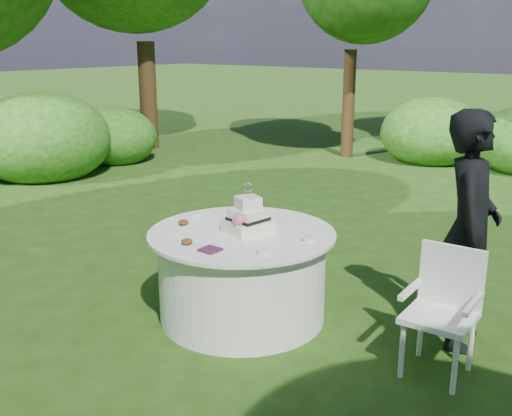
# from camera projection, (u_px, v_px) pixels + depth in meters

# --- Properties ---
(ground) EXTENTS (80.00, 80.00, 0.00)m
(ground) POSITION_uv_depth(u_px,v_px,m) (242.00, 316.00, 5.17)
(ground) COLOR #223C10
(ground) RESTS_ON ground
(napkins) EXTENTS (0.14, 0.14, 0.02)m
(napkins) POSITION_uv_depth(u_px,v_px,m) (210.00, 250.00, 4.51)
(napkins) COLOR #451D39
(napkins) RESTS_ON table
(feather_plume) EXTENTS (0.48, 0.07, 0.01)m
(feather_plume) POSITION_uv_depth(u_px,v_px,m) (187.00, 239.00, 4.75)
(feather_plume) COLOR white
(feather_plume) RESTS_ON table
(guest) EXTENTS (0.61, 0.77, 1.83)m
(guest) POSITION_uv_depth(u_px,v_px,m) (469.00, 230.00, 4.52)
(guest) COLOR black
(guest) RESTS_ON ground
(table) EXTENTS (1.56, 1.56, 0.77)m
(table) POSITION_uv_depth(u_px,v_px,m) (242.00, 274.00, 5.06)
(table) COLOR white
(table) RESTS_ON ground
(cake) EXTENTS (0.42, 0.42, 0.43)m
(cake) POSITION_uv_depth(u_px,v_px,m) (248.00, 219.00, 4.91)
(cake) COLOR white
(cake) RESTS_ON table
(chair) EXTENTS (0.49, 0.48, 0.91)m
(chair) POSITION_uv_depth(u_px,v_px,m) (444.00, 302.00, 4.21)
(chair) COLOR white
(chair) RESTS_ON ground
(votives) EXTENTS (1.26, 0.87, 0.04)m
(votives) POSITION_uv_depth(u_px,v_px,m) (251.00, 228.00, 4.99)
(votives) COLOR white
(votives) RESTS_ON table
(petal_cups) EXTENTS (0.47, 0.44, 0.05)m
(petal_cups) POSITION_uv_depth(u_px,v_px,m) (185.00, 231.00, 4.88)
(petal_cups) COLOR #562D16
(petal_cups) RESTS_ON table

